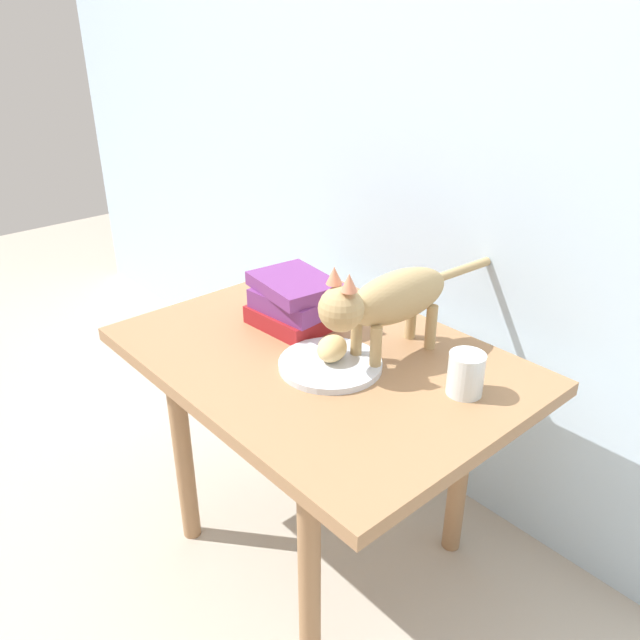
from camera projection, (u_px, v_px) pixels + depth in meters
The scene contains 8 objects.
ground_plane at pixel (320, 539), 1.60m from camera, with size 6.00×6.00×0.00m, color #B2A899.
back_panel at pixel (469, 61), 1.36m from camera, with size 4.00×0.04×2.20m, color silver.
side_table at pixel (320, 380), 1.39m from camera, with size 0.86×0.62×0.54m.
plate at pixel (330, 364), 1.30m from camera, with size 0.21×0.21×0.01m, color silver.
bread_roll at pixel (332, 348), 1.30m from camera, with size 0.08×0.06×0.05m, color #E0BC7A.
cat at pixel (387, 300), 1.28m from camera, with size 0.11×0.48×0.23m.
book_stack at pixel (294, 302), 1.45m from camera, with size 0.21×0.17×0.12m.
candle_jar at pixel (466, 376), 1.20m from camera, with size 0.07×0.07×0.08m.
Camera 1 is at (0.89, -0.78, 1.21)m, focal length 35.46 mm.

